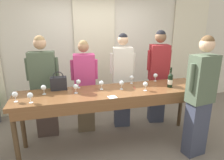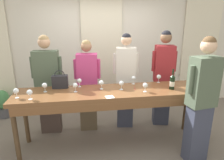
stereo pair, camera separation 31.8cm
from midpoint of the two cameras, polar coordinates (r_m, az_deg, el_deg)
The scene contains 26 objects.
ground_plane at distance 3.61m, azimuth 2.82°, elevation -17.73°, with size 18.00×18.00×0.00m, color #70665B.
wall_back at distance 4.68m, azimuth -1.01°, elevation 8.81°, with size 12.00×0.06×2.80m.
curtain_panel_center at distance 4.62m, azimuth -0.90°, elevation 8.02°, with size 0.91×0.03×2.69m.
curtain_panel_right at distance 5.50m, azimuth 25.31°, elevation 7.83°, with size 0.91×0.03×2.69m.
tasting_bar at distance 3.18m, azimuth 3.12°, elevation -4.68°, with size 3.04×0.69×0.98m.
wine_bottle at distance 3.38m, azimuth 19.45°, elevation -0.56°, with size 0.08×0.08×0.33m.
handbag at distance 3.31m, azimuth -11.99°, elevation -0.44°, with size 0.25×0.12×0.30m.
wine_glass_front_left at distance 3.18m, azimuth 5.58°, elevation -1.02°, with size 0.08×0.08×0.14m.
wine_glass_front_mid at distance 3.32m, azimuth -6.63°, elevation -0.30°, with size 0.08×0.08×0.14m.
wine_glass_front_right at distance 3.14m, azimuth 12.35°, elevation -1.60°, with size 0.08×0.08×0.14m.
wine_glass_center_left at distance 3.19m, azimuth -16.04°, elevation -1.59°, with size 0.08×0.08×0.14m.
wine_glass_center_mid at distance 2.94m, azimuth -19.66°, elevation -3.45°, with size 0.08×0.08×0.14m.
wine_glass_center_right at distance 3.49m, azimuth 8.78°, elevation 0.43°, with size 0.08×0.08×0.14m.
wine_glass_back_left at distance 3.19m, azimuth -0.20°, elevation -0.89°, with size 0.08×0.08×0.14m.
wine_glass_back_mid at distance 3.09m, azimuth -7.61°, elevation -1.63°, with size 0.08×0.08×0.14m.
wine_glass_back_right at distance 3.06m, azimuth -23.10°, elevation -3.01°, with size 0.08×0.08×0.14m.
wine_glass_near_host at distance 3.67m, azimuth 15.67°, elevation 0.83°, with size 0.08×0.08×0.14m.
wine_glass_by_bottle at distance 3.46m, azimuth 26.57°, elevation -1.26°, with size 0.08×0.08×0.14m.
napkin at distance 2.89m, azimuth 2.51°, elevation -4.94°, with size 0.13×0.13×0.00m.
pen at distance 3.28m, azimuth 9.31°, elevation -2.43°, with size 0.03×0.14×0.01m.
guest_olive_jacket at distance 3.70m, azimuth -15.50°, elevation -1.24°, with size 0.54×0.23×1.81m.
guest_pink_top at distance 3.70m, azimuth -4.53°, elevation -1.59°, with size 0.49×0.26×1.72m.
guest_cream_sweater at distance 3.79m, azimuth 6.30°, elevation -0.12°, with size 0.48×0.28×1.82m.
guest_striped_shirt at distance 4.04m, azimuth 16.59°, elevation 0.62°, with size 0.47×0.33×1.87m.
host_pouring at distance 3.14m, azimuth 26.84°, elevation -5.26°, with size 0.50×0.29×1.85m.
potted_plant at distance 4.84m, azimuth -27.11°, elevation -5.86°, with size 0.30×0.30×0.62m.
Camera 2 is at (-0.46, -2.95, 2.04)m, focal length 32.00 mm.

